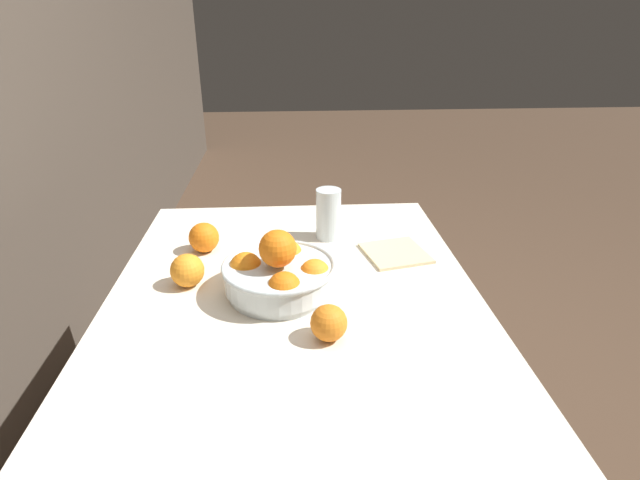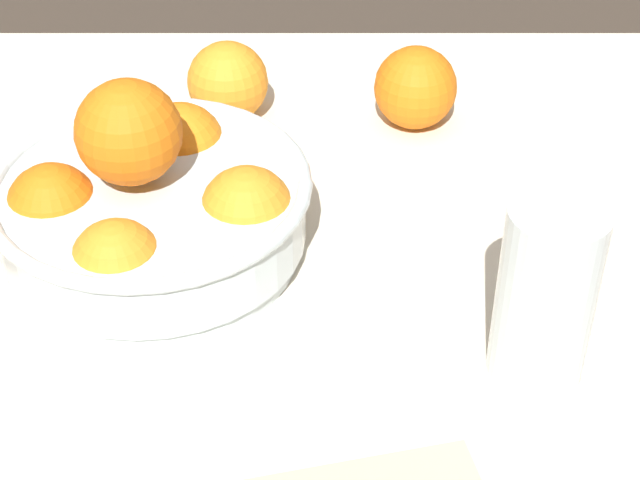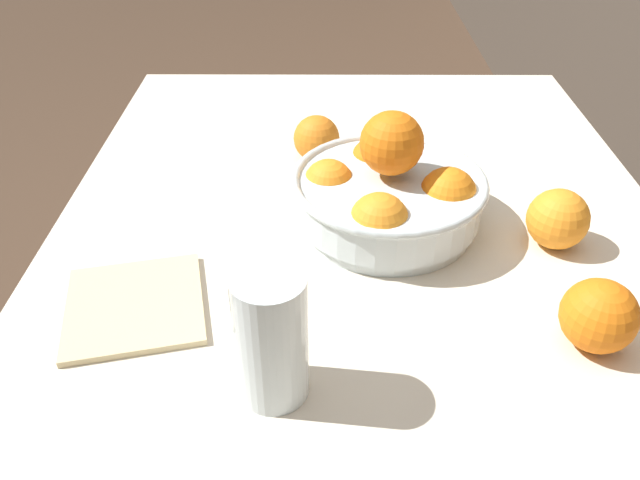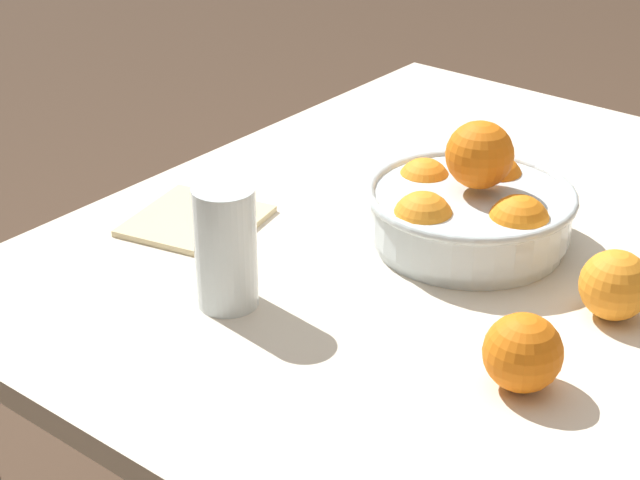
# 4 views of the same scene
# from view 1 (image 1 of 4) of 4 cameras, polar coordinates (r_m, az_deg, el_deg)

# --- Properties ---
(dining_table) EXTENTS (1.08, 0.84, 0.71)m
(dining_table) POSITION_cam_1_polar(r_m,az_deg,el_deg) (1.19, -2.86, -9.47)
(dining_table) COLOR beige
(dining_table) RESTS_ON ground_plane
(fruit_bowl) EXTENTS (0.26, 0.26, 0.16)m
(fruit_bowl) POSITION_cam_1_polar(r_m,az_deg,el_deg) (1.12, -4.61, -3.76)
(fruit_bowl) COLOR silver
(fruit_bowl) RESTS_ON dining_table
(juice_glass) EXTENTS (0.07, 0.07, 0.14)m
(juice_glass) POSITION_cam_1_polar(r_m,az_deg,el_deg) (1.38, 0.97, 2.67)
(juice_glass) COLOR #F4A314
(juice_glass) RESTS_ON dining_table
(orange_loose_near_bowl) EXTENTS (0.08, 0.08, 0.08)m
(orange_loose_near_bowl) POSITION_cam_1_polar(r_m,az_deg,el_deg) (1.34, -13.12, 0.28)
(orange_loose_near_bowl) COLOR orange
(orange_loose_near_bowl) RESTS_ON dining_table
(orange_loose_front) EXTENTS (0.08, 0.08, 0.08)m
(orange_loose_front) POSITION_cam_1_polar(r_m,az_deg,el_deg) (1.19, -14.92, -3.38)
(orange_loose_front) COLOR orange
(orange_loose_front) RESTS_ON dining_table
(orange_loose_aside) EXTENTS (0.07, 0.07, 0.07)m
(orange_loose_aside) POSITION_cam_1_polar(r_m,az_deg,el_deg) (0.97, 1.01, -9.45)
(orange_loose_aside) COLOR orange
(orange_loose_aside) RESTS_ON dining_table
(napkin) EXTENTS (0.18, 0.18, 0.01)m
(napkin) POSITION_cam_1_polar(r_m,az_deg,el_deg) (1.32, 8.61, -1.48)
(napkin) COLOR beige
(napkin) RESTS_ON dining_table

